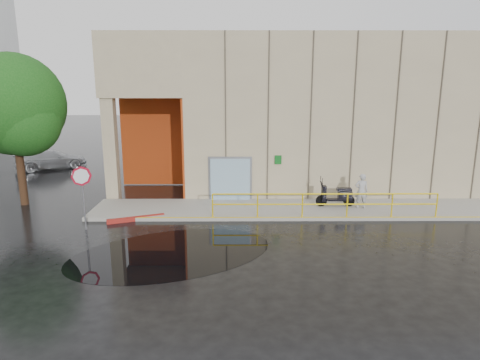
% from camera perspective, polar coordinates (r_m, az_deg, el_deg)
% --- Properties ---
extents(ground, '(120.00, 120.00, 0.00)m').
position_cam_1_polar(ground, '(15.33, -2.43, -9.11)').
color(ground, black).
rests_on(ground, ground).
extents(sidewalk, '(20.00, 3.00, 0.15)m').
position_cam_1_polar(sidewalk, '(19.84, 9.70, -3.84)').
color(sidewalk, gray).
rests_on(sidewalk, ground).
extents(building, '(20.00, 10.17, 8.00)m').
position_cam_1_polar(building, '(25.62, 10.02, 9.37)').
color(building, tan).
rests_on(building, ground).
extents(guardrail, '(9.56, 0.06, 1.03)m').
position_cam_1_polar(guardrail, '(18.44, 11.25, -3.25)').
color(guardrail, yellow).
rests_on(guardrail, sidewalk).
extents(person, '(0.61, 0.44, 1.59)m').
position_cam_1_polar(person, '(20.04, 15.88, -1.41)').
color(person, '#A4A5A9').
rests_on(person, sidewalk).
extents(scooter, '(1.79, 0.59, 1.38)m').
position_cam_1_polar(scooter, '(20.02, 12.71, -1.24)').
color(scooter, black).
rests_on(scooter, sidewalk).
extents(stop_sign, '(0.70, 0.40, 2.57)m').
position_cam_1_polar(stop_sign, '(17.73, -20.31, -0.49)').
color(stop_sign, slate).
rests_on(stop_sign, ground).
extents(red_curb, '(2.30, 1.04, 0.18)m').
position_cam_1_polar(red_curb, '(18.70, -13.69, -5.03)').
color(red_curb, maroon).
rests_on(red_curb, ground).
extents(puddle, '(8.23, 6.77, 0.01)m').
position_cam_1_polar(puddle, '(15.13, -9.04, -9.58)').
color(puddle, black).
rests_on(puddle, ground).
extents(car_c, '(4.83, 3.65, 1.30)m').
position_cam_1_polar(car_c, '(31.31, -23.89, 2.54)').
color(car_c, '#AAACB1').
rests_on(car_c, ground).
extents(tree_near, '(4.64, 4.64, 7.06)m').
position_cam_1_polar(tree_near, '(22.15, -27.71, 8.43)').
color(tree_near, black).
rests_on(tree_near, ground).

